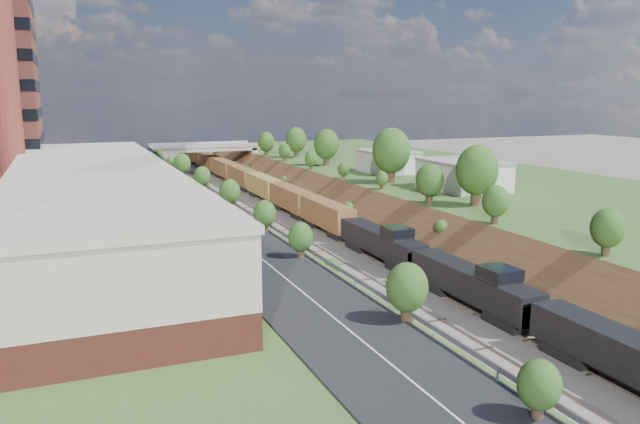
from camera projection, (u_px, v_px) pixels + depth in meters
platform_left at (46, 226)px, 78.05m from camera, size 44.00×180.00×5.00m
platform_right at (482, 194)px, 102.71m from camera, size 44.00×180.00×5.00m
embankment_left at (220, 231)px, 86.73m from camera, size 10.00×180.00×10.00m
embankment_right at (362, 219)px, 94.95m from camera, size 10.00×180.00×10.00m
rail_left_track at (277, 225)px, 89.86m from camera, size 1.58×180.00×0.18m
rail_right_track at (310, 223)px, 91.80m from camera, size 1.58×180.00×0.18m
road at (186, 197)px, 84.11m from camera, size 8.00×180.00×0.10m
guardrail at (216, 192)px, 85.37m from camera, size 0.10×171.00×0.70m
commercial_building at (94, 204)px, 58.80m from camera, size 14.30×62.30×7.00m
overpass at (203, 154)px, 146.26m from camera, size 24.50×8.30×7.40m
white_building_near at (463, 176)px, 91.05m from camera, size 9.00×12.00×4.00m
white_building_far at (388, 162)px, 110.89m from camera, size 8.00×10.00×3.60m
tree_right_large at (477, 171)px, 77.27m from camera, size 5.25×5.25×7.61m
tree_left_crest at (326, 246)px, 48.78m from camera, size 2.45×2.45×3.55m
freight_train at (264, 186)px, 112.09m from camera, size 2.72×168.66×4.55m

